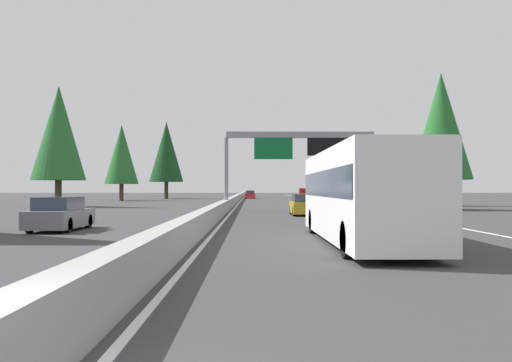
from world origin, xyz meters
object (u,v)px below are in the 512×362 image
object	(u,v)px
pickup_distant_b	(307,196)
oncoming_near	(60,215)
sedan_distant_a	(250,195)
conifer_left_far	(166,152)
sign_gantry_overhead	(302,148)
conifer_right_mid	(438,151)
conifer_right_near	(441,126)
conifer_left_near	(59,133)
sedan_near_right	(304,205)
bus_mid_center	(360,192)
conifer_left_mid	(122,154)

from	to	relation	value
pickup_distant_b	oncoming_near	distance (m)	49.24
sedan_distant_a	conifer_left_far	bearing A→B (deg)	92.62
sign_gantry_overhead	conifer_right_mid	xyz separation A→B (m)	(11.78, -15.45, 0.53)
pickup_distant_b	sedan_distant_a	bearing A→B (deg)	15.08
conifer_right_near	conifer_left_near	size ratio (longest dim) A/B	0.97
sedan_near_right	oncoming_near	bearing A→B (deg)	138.16
sign_gantry_overhead	sedan_distant_a	distance (m)	53.06
conifer_right_near	conifer_left_near	distance (m)	36.56
conifer_left_far	conifer_left_near	bearing A→B (deg)	174.47
sedan_near_right	conifer_right_mid	xyz separation A→B (m)	(19.81, -16.04, 5.08)
bus_mid_center	sedan_near_right	size ratio (longest dim) A/B	2.61
sign_gantry_overhead	conifer_left_mid	xyz separation A→B (m)	(36.49, 23.71, 1.72)
conifer_right_mid	conifer_left_near	xyz separation A→B (m)	(-2.53, 39.00, 1.63)
oncoming_near	bus_mid_center	bearing A→B (deg)	64.73
pickup_distant_b	conifer_left_mid	distance (m)	29.57
bus_mid_center	conifer_right_near	xyz separation A→B (m)	(28.54, -12.74, 5.49)
bus_mid_center	sedan_distant_a	world-z (taller)	bus_mid_center
conifer_right_mid	conifer_left_far	bearing A→B (deg)	40.92
bus_mid_center	conifer_right_near	bearing A→B (deg)	-24.05
oncoming_near	conifer_right_near	xyz separation A→B (m)	(22.85, -24.78, 6.52)
conifer_left_near	conifer_left_mid	bearing A→B (deg)	0.36
conifer_right_mid	conifer_left_near	size ratio (longest dim) A/B	0.78
conifer_right_near	oncoming_near	bearing A→B (deg)	132.68
oncoming_near	conifer_left_mid	distance (m)	59.36
sign_gantry_overhead	sedan_distant_a	world-z (taller)	sign_gantry_overhead
conifer_left_near	conifer_left_mid	xyz separation A→B (m)	(27.25, 0.17, -0.45)
conifer_left_far	sedan_near_right	bearing A→B (deg)	-162.59
sign_gantry_overhead	conifer_left_mid	bearing A→B (deg)	33.02
pickup_distant_b	sign_gantry_overhead	bearing A→B (deg)	173.33
conifer_right_mid	sedan_near_right	bearing A→B (deg)	141.01
bus_mid_center	sedan_distant_a	distance (m)	79.94
sedan_distant_a	conifer_right_mid	xyz separation A→B (m)	(-40.90, -19.90, 5.08)
sedan_near_right	conifer_right_mid	bearing A→B (deg)	-38.99
pickup_distant_b	conifer_left_near	size ratio (longest dim) A/B	0.46
sedan_distant_a	oncoming_near	xyz separation A→B (m)	(-74.16, 8.18, 0.00)
pickup_distant_b	conifer_right_near	distance (m)	26.34
bus_mid_center	pickup_distant_b	distance (m)	52.52
sign_gantry_overhead	conifer_right_near	distance (m)	12.39
sedan_near_right	pickup_distant_b	world-z (taller)	pickup_distant_b
conifer_right_mid	conifer_left_mid	size ratio (longest dim) A/B	0.83
sign_gantry_overhead	oncoming_near	size ratio (longest dim) A/B	2.88
conifer_right_near	conifer_right_mid	world-z (taller)	conifer_right_near
conifer_right_near	conifer_right_mid	xyz separation A→B (m)	(10.41, -3.30, -1.44)
sedan_near_right	conifer_right_near	size ratio (longest dim) A/B	0.37
pickup_distant_b	oncoming_near	bearing A→B (deg)	161.56
conifer_right_mid	conifer_left_near	world-z (taller)	conifer_left_near
sign_gantry_overhead	conifer_left_mid	size ratio (longest dim) A/B	1.11
oncoming_near	conifer_right_mid	world-z (taller)	conifer_right_mid
sedan_near_right	conifer_right_mid	size ratio (longest dim) A/B	0.46
sedan_near_right	conifer_right_near	xyz separation A→B (m)	(9.40, -12.74, 6.52)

